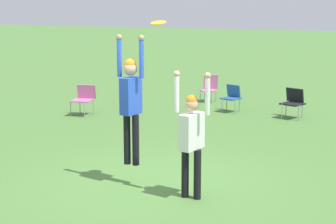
{
  "coord_description": "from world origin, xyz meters",
  "views": [
    {
      "loc": [
        4.31,
        -8.42,
        3.09
      ],
      "look_at": [
        0.31,
        -0.01,
        1.3
      ],
      "focal_mm": 60.0,
      "sensor_mm": 36.0,
      "label": 1
    }
  ],
  "objects_px": {
    "person_jumping": "(131,96)",
    "frisbee": "(158,23)",
    "camping_chair_2": "(293,101)",
    "camping_chair_0": "(232,96)",
    "person_defending": "(192,132)",
    "camping_chair_3": "(84,97)",
    "camping_chair_1": "(209,87)"
  },
  "relations": [
    {
      "from": "camping_chair_2",
      "to": "frisbee",
      "type": "bearing_deg",
      "value": 103.83
    },
    {
      "from": "person_jumping",
      "to": "camping_chair_3",
      "type": "distance_m",
      "value": 6.58
    },
    {
      "from": "frisbee",
      "to": "person_jumping",
      "type": "bearing_deg",
      "value": -169.33
    },
    {
      "from": "frisbee",
      "to": "camping_chair_1",
      "type": "bearing_deg",
      "value": 105.62
    },
    {
      "from": "person_jumping",
      "to": "person_defending",
      "type": "relative_size",
      "value": 1.09
    },
    {
      "from": "person_jumping",
      "to": "camping_chair_0",
      "type": "height_order",
      "value": "person_jumping"
    },
    {
      "from": "person_defending",
      "to": "camping_chair_0",
      "type": "bearing_deg",
      "value": -155.82
    },
    {
      "from": "camping_chair_0",
      "to": "camping_chair_2",
      "type": "distance_m",
      "value": 1.84
    },
    {
      "from": "camping_chair_0",
      "to": "camping_chair_1",
      "type": "height_order",
      "value": "camping_chair_1"
    },
    {
      "from": "frisbee",
      "to": "camping_chair_2",
      "type": "xyz_separation_m",
      "value": [
        0.71,
        6.94,
        -2.32
      ]
    },
    {
      "from": "camping_chair_1",
      "to": "camping_chair_3",
      "type": "distance_m",
      "value": 4.35
    },
    {
      "from": "frisbee",
      "to": "camping_chair_2",
      "type": "distance_m",
      "value": 7.35
    },
    {
      "from": "camping_chair_1",
      "to": "camping_chair_2",
      "type": "bearing_deg",
      "value": 120.25
    },
    {
      "from": "person_jumping",
      "to": "camping_chair_3",
      "type": "xyz_separation_m",
      "value": [
        -4.27,
        4.9,
        -1.05
      ]
    },
    {
      "from": "person_jumping",
      "to": "person_defending",
      "type": "height_order",
      "value": "person_jumping"
    },
    {
      "from": "person_jumping",
      "to": "person_defending",
      "type": "bearing_deg",
      "value": -90.0
    },
    {
      "from": "camping_chair_3",
      "to": "camping_chair_0",
      "type": "bearing_deg",
      "value": -163.12
    },
    {
      "from": "person_jumping",
      "to": "camping_chair_3",
      "type": "height_order",
      "value": "person_jumping"
    },
    {
      "from": "person_jumping",
      "to": "camping_chair_2",
      "type": "distance_m",
      "value": 7.21
    },
    {
      "from": "camping_chair_1",
      "to": "frisbee",
      "type": "bearing_deg",
      "value": 71.89
    },
    {
      "from": "frisbee",
      "to": "camping_chair_1",
      "type": "height_order",
      "value": "frisbee"
    },
    {
      "from": "camping_chair_2",
      "to": "camping_chair_3",
      "type": "relative_size",
      "value": 0.95
    },
    {
      "from": "camping_chair_0",
      "to": "camping_chair_1",
      "type": "bearing_deg",
      "value": -28.19
    },
    {
      "from": "person_defending",
      "to": "camping_chair_2",
      "type": "xyz_separation_m",
      "value": [
        -0.03,
        7.25,
        -0.61
      ]
    },
    {
      "from": "person_jumping",
      "to": "camping_chair_0",
      "type": "bearing_deg",
      "value": 15.17
    },
    {
      "from": "person_defending",
      "to": "camping_chair_1",
      "type": "bearing_deg",
      "value": -150.46
    },
    {
      "from": "camping_chair_0",
      "to": "frisbee",
      "type": "bearing_deg",
      "value": 118.45
    },
    {
      "from": "person_jumping",
      "to": "frisbee",
      "type": "xyz_separation_m",
      "value": [
        0.48,
        0.09,
        1.24
      ]
    },
    {
      "from": "camping_chair_0",
      "to": "camping_chair_2",
      "type": "xyz_separation_m",
      "value": [
        1.83,
        -0.15,
        0.01
      ]
    },
    {
      "from": "frisbee",
      "to": "camping_chair_2",
      "type": "height_order",
      "value": "frisbee"
    },
    {
      "from": "frisbee",
      "to": "person_defending",
      "type": "bearing_deg",
      "value": -22.64
    },
    {
      "from": "camping_chair_0",
      "to": "camping_chair_3",
      "type": "bearing_deg",
      "value": 51.56
    }
  ]
}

